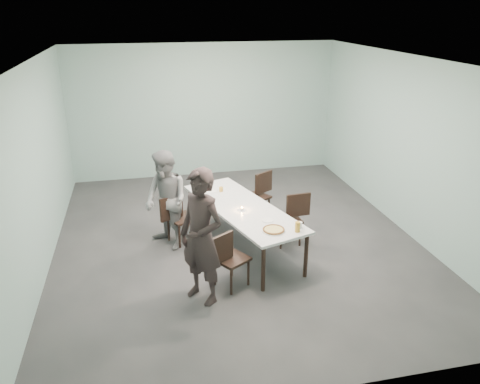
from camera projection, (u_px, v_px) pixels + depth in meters
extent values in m
plane|color=#333335|center=(236.00, 240.00, 8.03)|extent=(7.00, 7.00, 0.00)
cube|color=#8FB4AF|center=(204.00, 111.00, 10.64)|extent=(6.00, 0.02, 3.00)
cube|color=#8FB4AF|center=(315.00, 269.00, 4.30)|extent=(6.00, 0.02, 3.00)
cube|color=#8FB4AF|center=(37.00, 170.00, 6.87)|extent=(0.02, 7.00, 3.00)
cube|color=#8FB4AF|center=(406.00, 145.00, 8.07)|extent=(0.02, 7.00, 3.00)
cube|color=white|center=(236.00, 60.00, 6.91)|extent=(6.00, 7.00, 0.02)
cube|color=white|center=(242.00, 208.00, 7.49)|extent=(1.64, 2.75, 0.04)
cylinder|color=black|center=(263.00, 269.00, 6.48)|extent=(0.06, 0.06, 0.71)
cylinder|color=black|center=(191.00, 207.00, 8.44)|extent=(0.06, 0.06, 0.71)
cylinder|color=black|center=(306.00, 255.00, 6.82)|extent=(0.06, 0.06, 0.71)
cylinder|color=black|center=(227.00, 199.00, 8.78)|extent=(0.06, 0.06, 0.71)
cube|color=black|center=(231.00, 259.00, 6.58)|extent=(0.58, 0.58, 0.04)
cube|color=black|center=(221.00, 248.00, 6.37)|extent=(0.38, 0.26, 0.40)
cylinder|color=black|center=(231.00, 282.00, 6.45)|extent=(0.04, 0.04, 0.41)
cylinder|color=black|center=(215.00, 272.00, 6.67)|extent=(0.04, 0.04, 0.41)
cylinder|color=black|center=(248.00, 272.00, 6.67)|extent=(0.04, 0.04, 0.41)
cylinder|color=black|center=(232.00, 264.00, 6.89)|extent=(0.04, 0.04, 0.41)
cube|color=black|center=(182.00, 218.00, 7.83)|extent=(0.57, 0.57, 0.04)
cube|color=black|center=(171.00, 208.00, 7.63)|extent=(0.39, 0.23, 0.40)
cylinder|color=black|center=(179.00, 237.00, 7.70)|extent=(0.04, 0.04, 0.41)
cylinder|color=black|center=(169.00, 230.00, 7.94)|extent=(0.04, 0.04, 0.41)
cylinder|color=black|center=(197.00, 231.00, 7.90)|extent=(0.04, 0.04, 0.41)
cylinder|color=black|center=(185.00, 224.00, 8.14)|extent=(0.04, 0.04, 0.41)
cube|color=black|center=(287.00, 219.00, 7.78)|extent=(0.45, 0.45, 0.04)
cube|color=black|center=(298.00, 205.00, 7.75)|extent=(0.42, 0.08, 0.40)
cylinder|color=black|center=(292.00, 226.00, 8.07)|extent=(0.04, 0.04, 0.41)
cylinder|color=black|center=(300.00, 235.00, 7.76)|extent=(0.04, 0.04, 0.41)
cylinder|color=black|center=(274.00, 229.00, 7.97)|extent=(0.04, 0.04, 0.41)
cylinder|color=black|center=(281.00, 237.00, 7.67)|extent=(0.04, 0.04, 0.41)
cube|color=black|center=(256.00, 197.00, 8.69)|extent=(0.58, 0.58, 0.04)
cube|color=black|center=(264.00, 182.00, 8.73)|extent=(0.38, 0.25, 0.40)
cylinder|color=black|center=(256.00, 203.00, 9.00)|extent=(0.04, 0.04, 0.41)
cylinder|color=black|center=(269.00, 208.00, 8.77)|extent=(0.04, 0.04, 0.41)
cylinder|color=black|center=(243.00, 208.00, 8.79)|extent=(0.04, 0.04, 0.41)
cylinder|color=black|center=(256.00, 213.00, 8.56)|extent=(0.04, 0.04, 0.41)
imported|color=black|center=(201.00, 237.00, 6.10)|extent=(0.78, 0.81, 1.88)
imported|color=gray|center=(166.00, 200.00, 7.54)|extent=(0.94, 1.00, 1.64)
cylinder|color=white|center=(274.00, 231.00, 6.68)|extent=(0.34, 0.34, 0.01)
cylinder|color=#E5CD82|center=(274.00, 230.00, 6.67)|extent=(0.30, 0.30, 0.01)
torus|color=brown|center=(274.00, 229.00, 6.67)|extent=(0.32, 0.32, 0.03)
cylinder|color=white|center=(267.00, 220.00, 7.00)|extent=(0.18, 0.18, 0.01)
cylinder|color=gold|center=(298.00, 227.00, 6.63)|extent=(0.08, 0.08, 0.15)
cylinder|color=silver|center=(299.00, 225.00, 6.76)|extent=(0.08, 0.08, 0.09)
cylinder|color=silver|center=(242.00, 209.00, 7.35)|extent=(0.06, 0.06, 0.03)
cylinder|color=orange|center=(242.00, 208.00, 7.34)|extent=(0.04, 0.04, 0.01)
cylinder|color=gold|center=(221.00, 189.00, 8.08)|extent=(0.07, 0.07, 0.08)
cube|color=silver|center=(206.00, 191.00, 8.10)|extent=(0.35, 0.30, 0.01)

